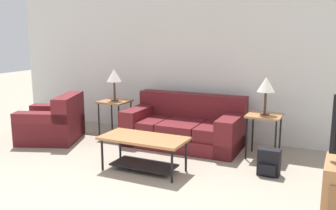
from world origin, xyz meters
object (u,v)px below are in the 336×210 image
(table_lamp_right, at_px, (266,85))
(table_lamp_left, at_px, (114,76))
(coffee_table, at_px, (144,146))
(side_table_left, at_px, (115,105))
(armchair, at_px, (53,124))
(side_table_right, at_px, (264,120))
(backpack, at_px, (269,163))
(couch, at_px, (185,128))

(table_lamp_right, bearing_deg, table_lamp_left, 180.00)
(coffee_table, relative_size, side_table_left, 1.78)
(armchair, height_order, side_table_right, armchair)
(table_lamp_left, distance_m, backpack, 3.08)
(backpack, bearing_deg, coffee_table, -160.27)
(couch, distance_m, backpack, 1.73)
(couch, xyz_separation_m, coffee_table, (-0.03, -1.34, 0.06))
(side_table_right, bearing_deg, armchair, -169.30)
(backpack, bearing_deg, side_table_right, 107.46)
(coffee_table, relative_size, table_lamp_right, 2.08)
(table_lamp_left, xyz_separation_m, table_lamp_right, (2.63, 0.00, 0.00))
(couch, xyz_separation_m, side_table_left, (-1.32, -0.09, 0.29))
(couch, bearing_deg, coffee_table, -91.14)
(couch, height_order, table_lamp_left, table_lamp_left)
(table_lamp_right, bearing_deg, side_table_left, 180.00)
(couch, height_order, coffee_table, couch)
(side_table_right, bearing_deg, backpack, -72.54)
(table_lamp_right, xyz_separation_m, backpack, (0.22, -0.70, -0.92))
(side_table_right, bearing_deg, side_table_left, 180.00)
(side_table_left, bearing_deg, armchair, -142.18)
(coffee_table, distance_m, side_table_right, 1.85)
(couch, xyz_separation_m, side_table_right, (1.32, -0.09, 0.29))
(side_table_right, relative_size, table_lamp_right, 1.17)
(armchair, height_order, table_lamp_left, table_lamp_left)
(armchair, height_order, backpack, armchair)
(armchair, bearing_deg, table_lamp_left, 37.82)
(backpack, bearing_deg, table_lamp_right, 107.46)
(armchair, relative_size, table_lamp_left, 2.17)
(armchair, bearing_deg, couch, 19.00)
(armchair, height_order, table_lamp_right, table_lamp_right)
(armchair, bearing_deg, coffee_table, -15.66)
(armchair, relative_size, side_table_left, 1.85)
(couch, distance_m, table_lamp_right, 1.54)
(backpack, bearing_deg, table_lamp_left, 166.29)
(coffee_table, bearing_deg, armchair, 164.34)
(table_lamp_left, bearing_deg, backpack, -13.71)
(side_table_left, height_order, table_lamp_left, table_lamp_left)
(side_table_left, distance_m, table_lamp_left, 0.51)
(couch, bearing_deg, side_table_left, -176.21)
(backpack, bearing_deg, armchair, 179.41)
(couch, height_order, backpack, couch)
(couch, relative_size, table_lamp_left, 3.42)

